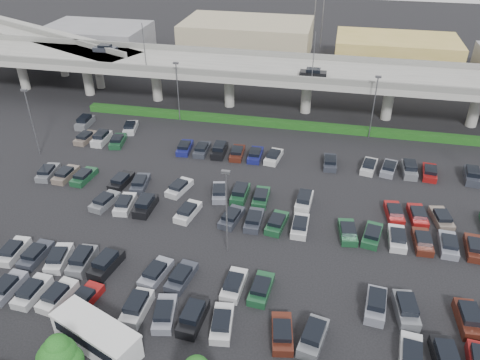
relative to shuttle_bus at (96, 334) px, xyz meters
The scene contains 8 objects.
ground 24.22m from the shuttle_bus, 70.43° to the left, with size 280.00×280.00×0.00m, color black.
overpass 55.63m from the shuttle_bus, 81.77° to the left, with size 150.00×13.00×15.80m.
on_ramp 79.36m from the shuttle_bus, 123.76° to the left, with size 50.93×30.13×8.80m.
hedge 48.47m from the shuttle_bus, 80.38° to the left, with size 66.00×1.60×1.10m, color #183910.
shuttle_bus is the anchor object (origin of this frame).
parked_cars 20.78m from the shuttle_bus, 64.60° to the left, with size 62.86×41.69×1.67m.
light_poles 25.55m from the shuttle_bus, 80.89° to the left, with size 66.90×48.38×10.30m.
distant_buildings 87.07m from the shuttle_bus, 76.39° to the left, with size 138.00×24.00×9.00m.
Camera 1 is at (9.65, -46.82, 34.00)m, focal length 35.00 mm.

